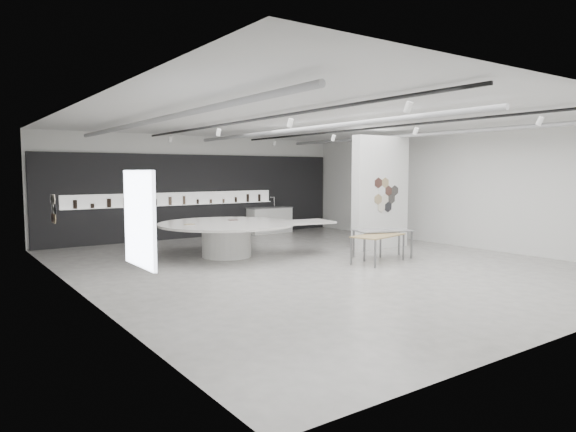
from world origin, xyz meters
TOP-DOWN VIEW (x-y plane):
  - room at (-0.09, -0.00)m, footprint 12.02×14.02m
  - back_wall_display at (-0.08, 6.93)m, footprint 11.80×0.27m
  - partition_column at (3.50, 1.00)m, footprint 2.20×0.38m
  - display_island at (-1.31, 2.32)m, footprint 5.29×4.54m
  - sample_table_wood at (1.52, -0.88)m, footprint 1.77×1.19m
  - sample_table_stone at (2.17, -0.42)m, footprint 1.74×1.22m
  - kitchen_counter at (2.82, 6.50)m, footprint 1.83×0.73m

SIDE VIEW (x-z plane):
  - kitchen_counter at x=2.82m, z-range -0.20..1.24m
  - display_island at x=-1.31m, z-range 0.15..1.16m
  - sample_table_wood at x=1.52m, z-range 0.32..1.08m
  - sample_table_stone at x=2.17m, z-range 0.34..1.14m
  - back_wall_display at x=-0.08m, z-range -0.01..3.09m
  - partition_column at x=3.50m, z-range 0.00..3.60m
  - room at x=-0.09m, z-range 0.16..3.98m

